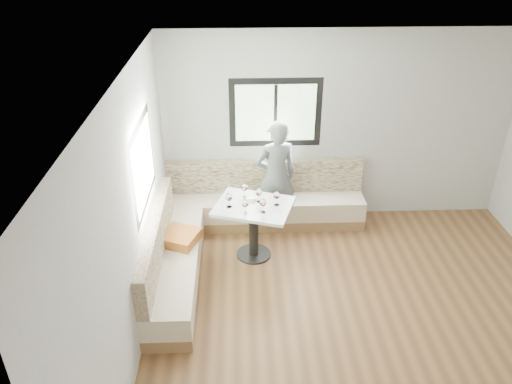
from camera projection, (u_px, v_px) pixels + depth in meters
room at (374, 217)px, 5.00m from camera, size 5.01×5.01×2.81m
banquette at (228, 227)px, 6.83m from camera, size 2.90×2.80×0.95m
table at (254, 218)px, 6.54m from camera, size 1.14×1.01×0.79m
person at (276, 176)px, 7.06m from camera, size 0.69×0.55×1.66m
olive_ramekin at (252, 199)px, 6.55m from camera, size 0.10×0.10×0.04m
wine_glass_a at (229, 198)px, 6.34m from camera, size 0.09×0.09×0.20m
wine_glass_b at (245, 204)px, 6.20m from camera, size 0.09×0.09×0.20m
wine_glass_c at (263, 203)px, 6.22m from camera, size 0.09×0.09×0.20m
wine_glass_d at (259, 193)px, 6.45m from camera, size 0.09×0.09×0.20m
wine_glass_e at (277, 196)px, 6.38m from camera, size 0.09×0.09×0.20m
wine_glass_f at (245, 188)px, 6.57m from camera, size 0.09×0.09×0.20m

